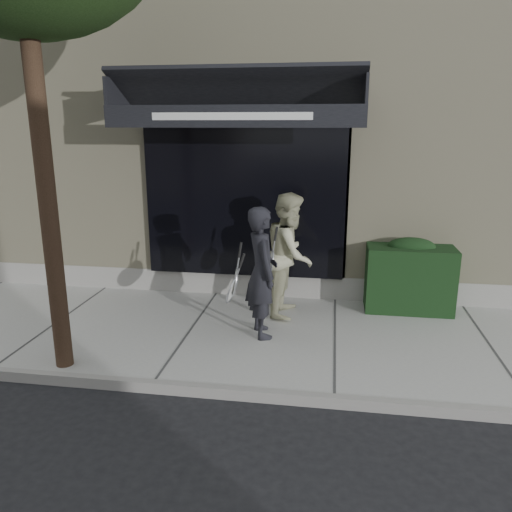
# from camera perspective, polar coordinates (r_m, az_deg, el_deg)

# --- Properties ---
(ground) EXTENTS (80.00, 80.00, 0.00)m
(ground) POSITION_cam_1_polar(r_m,az_deg,el_deg) (6.97, 8.96, -10.02)
(ground) COLOR black
(ground) RESTS_ON ground
(sidewalk) EXTENTS (20.00, 3.00, 0.12)m
(sidewalk) POSITION_cam_1_polar(r_m,az_deg,el_deg) (6.94, 8.98, -9.57)
(sidewalk) COLOR #9C9B97
(sidewalk) RESTS_ON ground
(curb) EXTENTS (20.00, 0.10, 0.14)m
(curb) POSITION_cam_1_polar(r_m,az_deg,el_deg) (5.56, 8.94, -16.05)
(curb) COLOR gray
(curb) RESTS_ON ground
(building_facade) EXTENTS (14.30, 8.04, 5.64)m
(building_facade) POSITION_cam_1_polar(r_m,az_deg,el_deg) (11.29, 9.57, 13.79)
(building_facade) COLOR beige
(building_facade) RESTS_ON ground
(hedge) EXTENTS (1.30, 0.70, 1.14)m
(hedge) POSITION_cam_1_polar(r_m,az_deg,el_deg) (8.00, 17.09, -2.16)
(hedge) COLOR black
(hedge) RESTS_ON sidewalk
(pedestrian_front) EXTENTS (0.75, 0.88, 1.77)m
(pedestrian_front) POSITION_cam_1_polar(r_m,az_deg,el_deg) (6.62, 0.63, -1.90)
(pedestrian_front) COLOR black
(pedestrian_front) RESTS_ON sidewalk
(pedestrian_back) EXTENTS (0.76, 1.00, 1.84)m
(pedestrian_back) POSITION_cam_1_polar(r_m,az_deg,el_deg) (7.39, 3.91, 0.17)
(pedestrian_back) COLOR #B9B794
(pedestrian_back) RESTS_ON sidewalk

